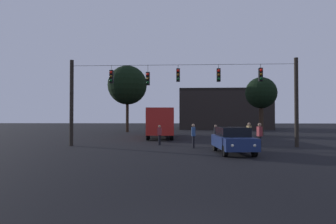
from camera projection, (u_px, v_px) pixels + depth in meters
ground_plane at (182, 139)px, 29.36m from camera, size 168.00×168.00×0.00m
overhead_signal_span at (182, 93)px, 21.30m from camera, size 16.63×0.44×6.38m
city_bus at (160, 120)px, 31.39m from camera, size 3.37×11.16×3.00m
car_near_right at (233, 140)px, 17.11m from camera, size 2.14×4.44×1.52m
pedestrian_crossing_left at (249, 133)px, 21.73m from camera, size 0.34×0.42×1.73m
pedestrian_crossing_center at (260, 134)px, 19.38m from camera, size 0.32×0.41×1.73m
pedestrian_crossing_right at (160, 134)px, 22.43m from camera, size 0.31×0.40×1.52m
pedestrian_near_bus at (216, 134)px, 22.11m from camera, size 0.25×0.36×1.55m
pedestrian_trailing at (193, 134)px, 20.07m from camera, size 0.26×0.37×1.66m
corner_building at (222, 110)px, 57.21m from camera, size 16.32×13.59×7.31m
tree_left_silhouette at (127, 85)px, 42.95m from camera, size 5.74×5.74×9.77m
tree_behind_building at (261, 93)px, 34.84m from camera, size 3.71×3.71×6.92m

